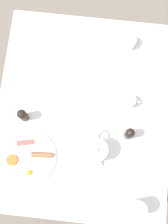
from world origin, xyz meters
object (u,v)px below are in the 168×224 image
object	(u,v)px
teacup_with_saucer_left	(128,43)
creamer_jug	(130,102)
pepper_grinder	(129,134)
salt_grinder	(23,115)
water_glass_tall	(137,209)
napkin_folded	(58,88)
breakfast_plate	(28,158)
teapot_near	(96,150)
knife_by_plate	(51,40)
fork_by_plate	(103,74)

from	to	relation	value
teacup_with_saucer_left	creamer_jug	size ratio (longest dim) A/B	1.92
teacup_with_saucer_left	pepper_grinder	bearing A→B (deg)	-85.02
creamer_jug	salt_grinder	size ratio (longest dim) A/B	0.77
water_glass_tall	napkin_folded	bearing A→B (deg)	128.48
water_glass_tall	salt_grinder	bearing A→B (deg)	147.09
breakfast_plate	teapot_near	xyz separation A→B (m)	(0.33, 0.07, 0.05)
creamer_jug	knife_by_plate	size ratio (longest dim) A/B	0.40
teacup_with_saucer_left	napkin_folded	distance (m)	0.43
fork_by_plate	knife_by_plate	world-z (taller)	same
salt_grinder	breakfast_plate	bearing A→B (deg)	-77.06
water_glass_tall	creamer_jug	xyz separation A→B (m)	(-0.07, 0.51, -0.03)
teacup_with_saucer_left	teapot_near	bearing A→B (deg)	-100.62
salt_grinder	knife_by_plate	size ratio (longest dim) A/B	0.52
breakfast_plate	pepper_grinder	bearing A→B (deg)	19.07
teapot_near	knife_by_plate	distance (m)	0.63
pepper_grinder	teapot_near	bearing A→B (deg)	-147.43
water_glass_tall	salt_grinder	distance (m)	0.69
breakfast_plate	creamer_jug	xyz separation A→B (m)	(0.47, 0.33, 0.02)
water_glass_tall	pepper_grinder	distance (m)	0.35
salt_grinder	knife_by_plate	world-z (taller)	salt_grinder
water_glass_tall	salt_grinder	size ratio (longest dim) A/B	1.12
creamer_jug	napkin_folded	xyz separation A→B (m)	(-0.37, 0.04, -0.03)
napkin_folded	fork_by_plate	distance (m)	0.25
breakfast_plate	teacup_with_saucer_left	size ratio (longest dim) A/B	1.78
teacup_with_saucer_left	salt_grinder	xyz separation A→B (m)	(-0.48, -0.45, 0.03)
teacup_with_saucer_left	water_glass_tall	size ratio (longest dim) A/B	1.33
breakfast_plate	pepper_grinder	distance (m)	0.51
pepper_grinder	breakfast_plate	bearing A→B (deg)	-160.93
napkin_folded	knife_by_plate	xyz separation A→B (m)	(-0.07, 0.26, -0.00)
teapot_near	water_glass_tall	xyz separation A→B (m)	(0.21, -0.25, 0.01)
water_glass_tall	pepper_grinder	bearing A→B (deg)	99.82
breakfast_plate	salt_grinder	xyz separation A→B (m)	(-0.05, 0.20, 0.05)
pepper_grinder	salt_grinder	bearing A→B (deg)	176.26
pepper_grinder	knife_by_plate	bearing A→B (deg)	133.89
water_glass_tall	teacup_with_saucer_left	bearing A→B (deg)	97.00
breakfast_plate	fork_by_plate	distance (m)	0.57
breakfast_plate	salt_grinder	world-z (taller)	salt_grinder
breakfast_plate	teapot_near	world-z (taller)	teapot_near
breakfast_plate	fork_by_plate	bearing A→B (deg)	55.10
fork_by_plate	knife_by_plate	distance (m)	0.34
teacup_with_saucer_left	water_glass_tall	xyz separation A→B (m)	(0.10, -0.82, 0.03)
teacup_with_saucer_left	fork_by_plate	bearing A→B (deg)	-121.21
breakfast_plate	salt_grinder	bearing A→B (deg)	102.94
teapot_near	napkin_folded	bearing A→B (deg)	-143.49
creamer_jug	salt_grinder	world-z (taller)	salt_grinder
knife_by_plate	salt_grinder	bearing A→B (deg)	-100.20
breakfast_plate	salt_grinder	size ratio (longest dim) A/B	2.64
creamer_jug	pepper_grinder	size ratio (longest dim) A/B	0.77
salt_grinder	teacup_with_saucer_left	bearing A→B (deg)	42.99
fork_by_plate	teacup_with_saucer_left	bearing A→B (deg)	58.79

